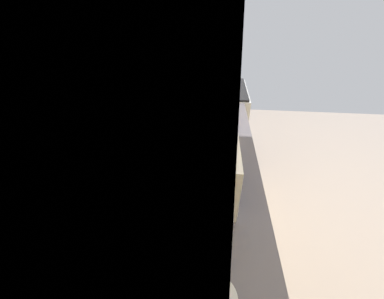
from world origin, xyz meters
TOP-DOWN VIEW (x-y plane):
  - ground_plane at (0.00, 0.00)m, footprint 5.80×5.80m
  - wall_back at (0.00, 1.65)m, footprint 3.74×0.12m
  - counter_run at (-0.38, 1.30)m, footprint 2.86×0.61m
  - oven_range at (1.40, 1.26)m, footprint 0.71×0.67m
  - microwave at (-0.13, 1.31)m, footprint 0.48×0.34m
  - bowl at (0.66, 1.26)m, footprint 0.19×0.19m

SIDE VIEW (x-z plane):
  - ground_plane at x=0.00m, z-range 0.00..0.00m
  - counter_run at x=-0.38m, z-range 0.00..0.89m
  - oven_range at x=1.40m, z-range -0.07..0.99m
  - bowl at x=0.66m, z-range 0.89..0.96m
  - microwave at x=-0.13m, z-range 0.89..1.17m
  - wall_back at x=0.00m, z-range 0.00..2.64m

